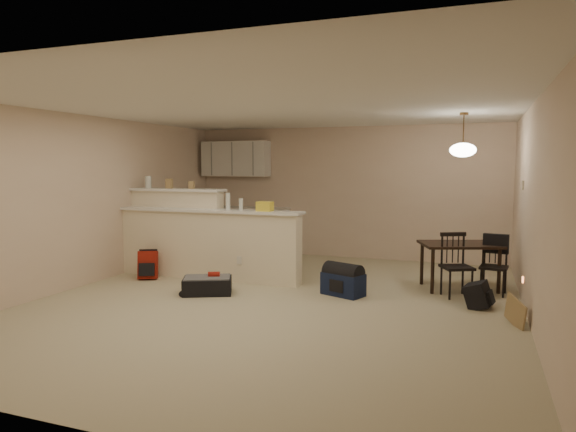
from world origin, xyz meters
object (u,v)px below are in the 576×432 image
at_px(navy_duffel, 343,284).
at_px(black_daypack, 478,295).
at_px(suitcase, 207,286).
at_px(pendant_lamp, 463,149).
at_px(dining_chair_far, 494,266).
at_px(red_backpack, 148,265).
at_px(dining_chair_near, 457,265).
at_px(dining_table, 460,249).

bearing_deg(navy_duffel, black_daypack, 21.58).
height_order(suitcase, black_daypack, black_daypack).
bearing_deg(pendant_lamp, navy_duffel, -147.54).
xyz_separation_m(pendant_lamp, black_daypack, (0.26, -0.93, -1.84)).
distance_m(dining_chair_far, navy_duffel, 2.08).
height_order(navy_duffel, black_daypack, same).
distance_m(pendant_lamp, navy_duffel, 2.53).
bearing_deg(red_backpack, dining_chair_near, -19.68).
bearing_deg(suitcase, dining_chair_near, -7.54).
distance_m(dining_table, navy_duffel, 1.79).
xyz_separation_m(dining_table, red_backpack, (-4.57, -1.00, -0.36)).
xyz_separation_m(pendant_lamp, dining_chair_near, (-0.01, -0.49, -1.56)).
distance_m(suitcase, red_backpack, 1.43).
distance_m(pendant_lamp, dining_chair_far, 1.66).
bearing_deg(black_daypack, dining_chair_far, -2.26).
height_order(dining_table, navy_duffel, dining_table).
bearing_deg(dining_table, pendant_lamp, 159.65).
distance_m(pendant_lamp, dining_chair_near, 1.64).
distance_m(suitcase, black_daypack, 3.55).
height_order(dining_chair_far, navy_duffel, dining_chair_far).
xyz_separation_m(dining_chair_far, red_backpack, (-5.03, -0.83, -0.18)).
relative_size(dining_table, black_daypack, 3.58).
relative_size(dining_chair_near, navy_duffel, 1.54).
xyz_separation_m(dining_table, black_daypack, (0.26, -0.93, -0.43)).
xyz_separation_m(pendant_lamp, red_backpack, (-4.57, -1.00, -1.77)).
bearing_deg(dining_chair_far, black_daypack, -96.53).
height_order(dining_chair_near, black_daypack, dining_chair_near).
relative_size(dining_table, navy_duffel, 2.21).
height_order(red_backpack, navy_duffel, red_backpack).
distance_m(red_backpack, navy_duffel, 3.11).
height_order(suitcase, red_backpack, red_backpack).
relative_size(pendant_lamp, red_backpack, 1.43).
relative_size(dining_chair_near, dining_chair_far, 1.07).
bearing_deg(pendant_lamp, dining_chair_far, -20.43).
bearing_deg(navy_duffel, suitcase, -140.58).
relative_size(suitcase, red_backpack, 1.52).
xyz_separation_m(pendant_lamp, dining_chair_far, (0.46, -0.17, -1.59)).
height_order(dining_chair_near, navy_duffel, dining_chair_near).
bearing_deg(pendant_lamp, black_daypack, -74.29).
bearing_deg(black_daypack, pendant_lamp, 27.76).
height_order(suitcase, navy_duffel, navy_duffel).
height_order(pendant_lamp, suitcase, pendant_lamp).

